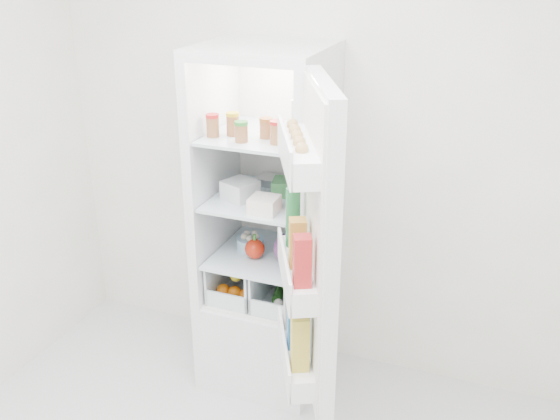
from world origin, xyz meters
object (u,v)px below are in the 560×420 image
at_px(refrigerator, 270,262).
at_px(mushroom_bowl, 250,244).
at_px(red_cabbage, 289,249).
at_px(fridge_door, 312,252).

xyz_separation_m(refrigerator, mushroom_bowl, (-0.09, -0.05, 0.12)).
bearing_deg(red_cabbage, refrigerator, 143.09).
bearing_deg(fridge_door, mushroom_bowl, 16.94).
relative_size(mushroom_bowl, fridge_door, 0.11).
xyz_separation_m(red_cabbage, mushroom_bowl, (-0.24, 0.06, -0.05)).
xyz_separation_m(red_cabbage, fridge_door, (0.28, -0.49, 0.27)).
relative_size(red_cabbage, mushroom_bowl, 1.11).
distance_m(red_cabbage, fridge_door, 0.62).
height_order(mushroom_bowl, fridge_door, fridge_door).
distance_m(red_cabbage, mushroom_bowl, 0.25).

